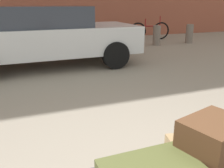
{
  "coord_description": "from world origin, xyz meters",
  "views": [
    {
      "loc": [
        -0.86,
        -1.08,
        1.5
      ],
      "look_at": [
        0.0,
        1.2,
        0.69
      ],
      "focal_mm": 39.48,
      "sensor_mm": 36.0,
      "label": 1
    }
  ],
  "objects": [
    {
      "name": "parked_car",
      "position": [
        -0.26,
        5.06,
        0.76
      ],
      "size": [
        4.33,
        1.98,
        1.42
      ],
      "color": "silver",
      "rests_on": "ground_plane"
    },
    {
      "name": "duffel_bag_brown_topmost_pile",
      "position": [
        0.25,
        0.0,
        0.69
      ],
      "size": [
        0.48,
        0.42,
        0.2
      ],
      "primitive_type": "cube",
      "rotation": [
        0.0,
        0.0,
        0.28
      ],
      "color": "#51331E",
      "rests_on": "suitcase_tan_rear_right"
    },
    {
      "name": "bollard_kerb_mid",
      "position": [
        3.87,
        6.81,
        0.35
      ],
      "size": [
        0.27,
        0.27,
        0.71
      ],
      "primitive_type": "cylinder",
      "color": "#72665B",
      "rests_on": "ground_plane"
    },
    {
      "name": "bicycle_leaning",
      "position": [
        4.33,
        8.17,
        0.37
      ],
      "size": [
        1.75,
        0.27,
        0.96
      ],
      "color": "black",
      "rests_on": "ground_plane"
    },
    {
      "name": "bollard_kerb_near",
      "position": [
        2.61,
        6.81,
        0.35
      ],
      "size": [
        0.27,
        0.27,
        0.71
      ],
      "primitive_type": "cylinder",
      "color": "#72665B",
      "rests_on": "ground_plane"
    },
    {
      "name": "suitcase_tan_rear_right",
      "position": [
        0.25,
        0.0,
        0.47
      ],
      "size": [
        0.57,
        0.53,
        0.25
      ],
      "primitive_type": "cube",
      "rotation": [
        0.0,
        0.0,
        -0.21
      ],
      "color": "#9E7F56",
      "rests_on": "luggage_cart"
    },
    {
      "name": "bollard_kerb_far",
      "position": [
        5.31,
        6.81,
        0.35
      ],
      "size": [
        0.27,
        0.27,
        0.71
      ],
      "primitive_type": "cylinder",
      "color": "#72665B",
      "rests_on": "ground_plane"
    }
  ]
}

